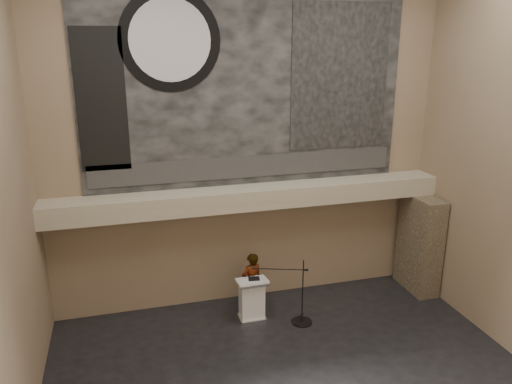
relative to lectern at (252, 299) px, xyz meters
name	(u,v)px	position (x,y,z in m)	size (l,w,h in m)	color
wall_back	(247,143)	(0.22, 1.21, 3.70)	(10.00, 0.02, 8.50)	#846F53
wall_front	(445,296)	(0.22, -6.79, 3.70)	(10.00, 0.02, 8.50)	#846F53
soffit	(252,197)	(0.22, 0.81, 2.40)	(10.00, 0.80, 0.50)	tan
sprinkler_left	(189,214)	(-1.38, 0.76, 2.12)	(0.04, 0.04, 0.06)	#B2893D
sprinkler_right	(323,202)	(2.12, 0.76, 2.12)	(0.04, 0.04, 0.06)	#B2893D
banner	(247,84)	(0.22, 1.18, 5.15)	(8.00, 0.05, 5.00)	black
banner_text_strip	(248,167)	(0.22, 1.14, 3.10)	(7.76, 0.02, 0.55)	#2B2B2B
banner_clock_rim	(170,40)	(-1.58, 1.14, 6.15)	(2.30, 2.30, 0.02)	black
banner_clock_face	(170,40)	(-1.58, 1.12, 6.15)	(1.84, 1.84, 0.02)	silver
banner_building_print	(340,77)	(2.62, 1.14, 5.25)	(2.60, 0.02, 3.60)	black
banner_brick_print	(101,101)	(-3.18, 1.14, 4.85)	(1.10, 0.02, 3.20)	black
stone_pier	(419,243)	(4.87, 0.36, 0.80)	(0.60, 1.40, 2.70)	#44392A
lectern	(252,299)	(0.00, 0.00, 0.00)	(0.75, 0.54, 1.14)	silver
binder	(254,279)	(0.05, -0.03, 0.56)	(0.27, 0.22, 0.04)	black
papers	(249,281)	(-0.07, -0.05, 0.55)	(0.20, 0.28, 0.01)	white
speaker_person	(252,282)	(0.12, 0.44, 0.24)	(0.58, 0.38, 1.58)	beige
mic_stand	(300,313)	(1.11, -0.47, -0.31)	(1.43, 0.67, 1.69)	black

